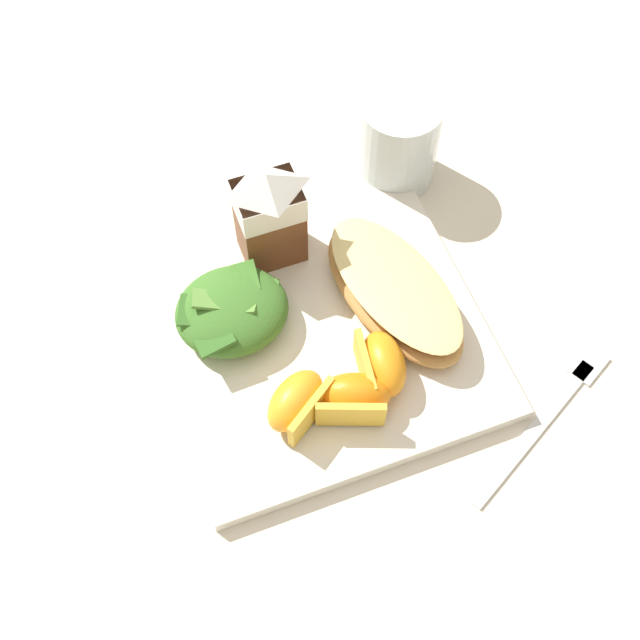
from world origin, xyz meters
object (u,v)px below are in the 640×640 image
(cheesy_pizza_bread, at_px, (395,293))
(orange_wedge_front, at_px, (297,402))
(milk_carton, at_px, (269,212))
(orange_wedge_middle, at_px, (350,398))
(white_plate, at_px, (320,330))
(metal_fork, at_px, (551,410))
(drinking_clear_cup, at_px, (398,141))
(green_salad_pile, at_px, (232,311))
(orange_wedge_rear, at_px, (381,364))

(cheesy_pizza_bread, height_order, orange_wedge_front, orange_wedge_front)
(milk_carton, distance_m, orange_wedge_middle, 0.18)
(white_plate, relative_size, orange_wedge_middle, 4.06)
(metal_fork, bearing_deg, drinking_clear_cup, 94.52)
(green_salad_pile, height_order, orange_wedge_middle, green_salad_pile)
(milk_carton, distance_m, metal_fork, 0.30)
(cheesy_pizza_bread, distance_m, orange_wedge_front, 0.14)
(cheesy_pizza_bread, distance_m, green_salad_pile, 0.14)
(orange_wedge_rear, bearing_deg, orange_wedge_front, -174.14)
(green_salad_pile, height_order, milk_carton, milk_carton)
(milk_carton, height_order, drinking_clear_cup, milk_carton)
(white_plate, bearing_deg, metal_fork, -41.31)
(cheesy_pizza_bread, relative_size, metal_fork, 1.06)
(orange_wedge_front, relative_size, orange_wedge_middle, 1.01)
(white_plate, height_order, metal_fork, white_plate)
(orange_wedge_rear, bearing_deg, cheesy_pizza_bread, 57.76)
(white_plate, distance_m, green_salad_pile, 0.08)
(orange_wedge_middle, bearing_deg, milk_carton, 93.19)
(white_plate, height_order, orange_wedge_front, orange_wedge_front)
(orange_wedge_front, distance_m, metal_fork, 0.22)
(drinking_clear_cup, bearing_deg, orange_wedge_front, -129.62)
(orange_wedge_rear, relative_size, drinking_clear_cup, 0.68)
(orange_wedge_front, height_order, orange_wedge_middle, same)
(cheesy_pizza_bread, distance_m, orange_wedge_rear, 0.07)
(cheesy_pizza_bread, xyz_separation_m, green_salad_pile, (-0.14, 0.03, 0.00))
(white_plate, distance_m, cheesy_pizza_bread, 0.07)
(milk_carton, bearing_deg, orange_wedge_front, -101.24)
(metal_fork, bearing_deg, orange_wedge_middle, 160.77)
(drinking_clear_cup, bearing_deg, green_salad_pile, -149.99)
(green_salad_pile, distance_m, milk_carton, 0.09)
(cheesy_pizza_bread, relative_size, orange_wedge_front, 2.64)
(drinking_clear_cup, bearing_deg, cheesy_pizza_bread, -113.69)
(white_plate, xyz_separation_m, green_salad_pile, (-0.07, 0.03, 0.03))
(milk_carton, bearing_deg, green_salad_pile, -132.81)
(orange_wedge_middle, bearing_deg, orange_wedge_front, 164.00)
(orange_wedge_middle, bearing_deg, drinking_clear_cup, 58.83)
(cheesy_pizza_bread, relative_size, green_salad_pile, 1.84)
(orange_wedge_front, xyz_separation_m, metal_fork, (0.21, -0.07, -0.03))
(cheesy_pizza_bread, bearing_deg, drinking_clear_cup, 66.31)
(white_plate, distance_m, orange_wedge_front, 0.09)
(green_salad_pile, distance_m, metal_fork, 0.29)
(green_salad_pile, bearing_deg, milk_carton, 47.19)
(metal_fork, bearing_deg, green_salad_pile, 143.55)
(cheesy_pizza_bread, relative_size, milk_carton, 1.68)
(white_plate, bearing_deg, orange_wedge_front, -123.01)
(white_plate, distance_m, milk_carton, 0.11)
(white_plate, xyz_separation_m, milk_carton, (-0.01, 0.09, 0.07))
(drinking_clear_cup, bearing_deg, milk_carton, -158.79)
(white_plate, relative_size, drinking_clear_cup, 2.94)
(orange_wedge_rear, xyz_separation_m, drinking_clear_cup, (0.11, 0.21, 0.01))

